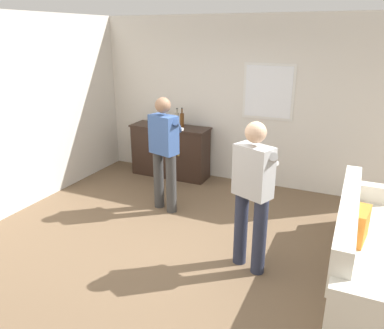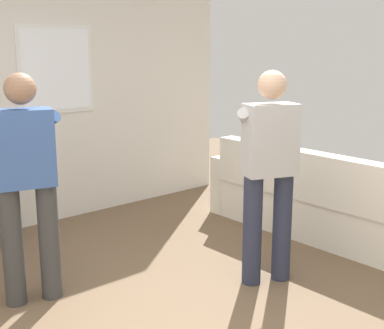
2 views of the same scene
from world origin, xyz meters
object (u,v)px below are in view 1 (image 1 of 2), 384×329
Objects in this scene: couch at (359,248)px; person_standing_right at (253,190)px; person_standing_left at (165,149)px; sideboard_cabinet at (170,151)px; bottle_wine_green at (177,119)px; bottle_spirits_clear at (159,118)px; bottle_liquor_amber at (182,120)px.

couch is 1.30m from person_standing_right.
couch is 1.51× the size of person_standing_left.
bottle_wine_green is (0.13, 0.03, 0.60)m from sideboard_cabinet.
couch is 4.03m from bottle_spirits_clear.
bottle_liquor_amber is (0.11, -0.03, 0.00)m from bottle_wine_green.
couch is at bearing -28.53° from bottle_spirits_clear.
person_standing_left is at bearing 149.57° from person_standing_right.
person_standing_right is (-1.11, -0.33, 0.60)m from couch.
couch is 3.71m from bottle_wine_green.
sideboard_cabinet reaches higher than couch.
bottle_spirits_clear is at bearing 151.47° from couch.
bottle_wine_green is 0.20× the size of person_standing_left.
bottle_spirits_clear is at bearing 178.92° from bottle_wine_green.
person_standing_right is at bearing -30.43° from person_standing_left.
bottle_spirits_clear is at bearing 136.92° from person_standing_right.
bottle_liquor_amber is at bearing 104.87° from person_standing_left.
sideboard_cabinet is at bearing 114.56° from person_standing_left.
person_standing_right is (2.37, -2.22, -0.11)m from bottle_spirits_clear.
person_standing_left is 1.00× the size of person_standing_right.
bottle_liquor_amber is 0.21× the size of person_standing_left.
sideboard_cabinet is at bearing -168.23° from bottle_wine_green.
sideboard_cabinet is at bearing 178.39° from bottle_liquor_amber.
bottle_wine_green is at bearing 11.77° from sideboard_cabinet.
couch is 8.52× the size of bottle_spirits_clear.
person_standing_left is (0.58, -1.27, 0.47)m from sideboard_cabinet.
bottle_spirits_clear is 0.18× the size of person_standing_right.
couch is at bearing -29.80° from sideboard_cabinet.
sideboard_cabinet is 4.08× the size of bottle_liquor_amber.
person_standing_left is (-2.66, 0.59, 0.60)m from couch.
person_standing_left and person_standing_right have the same top height.
bottle_liquor_amber reaches higher than sideboard_cabinet.
bottle_wine_green reaches higher than couch.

